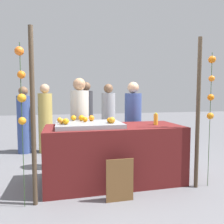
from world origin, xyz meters
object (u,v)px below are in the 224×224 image
at_px(stall_counter, 114,154).
at_px(juice_bottle, 156,119).
at_px(chalkboard_sign, 120,181).
at_px(vendor_left, 80,127).
at_px(vendor_right, 133,126).
at_px(orange_1, 85,119).
at_px(orange_0, 60,120).

relative_size(stall_counter, juice_bottle, 10.88).
xyz_separation_m(chalkboard_sign, vendor_left, (-0.38, 1.35, 0.50)).
height_order(stall_counter, vendor_right, vendor_right).
bearing_deg(stall_counter, orange_1, 167.38).
distance_m(orange_1, chalkboard_sign, 1.07).
relative_size(juice_bottle, vendor_left, 0.12).
distance_m(stall_counter, orange_0, 0.98).
relative_size(orange_1, vendor_right, 0.05).
bearing_deg(stall_counter, chalkboard_sign, -97.46).
xyz_separation_m(orange_0, orange_1, (0.38, -0.05, 0.00)).
relative_size(juice_bottle, chalkboard_sign, 0.34).
bearing_deg(juice_bottle, vendor_left, 145.86).
bearing_deg(stall_counter, vendor_right, 53.30).
bearing_deg(vendor_left, juice_bottle, -34.14).
relative_size(orange_1, juice_bottle, 0.41).
distance_m(orange_0, vendor_left, 0.70).
relative_size(stall_counter, vendor_left, 1.26).
bearing_deg(vendor_right, juice_bottle, -81.51).
distance_m(chalkboard_sign, vendor_left, 1.49).
relative_size(stall_counter, vendor_right, 1.30).
xyz_separation_m(orange_1, juice_bottle, (1.10, -0.13, -0.01)).
xyz_separation_m(stall_counter, chalkboard_sign, (-0.08, -0.63, -0.17)).
height_order(orange_1, vendor_left, vendor_left).
xyz_separation_m(orange_0, chalkboard_sign, (0.73, -0.78, -0.70)).
xyz_separation_m(orange_1, vendor_right, (0.98, 0.64, -0.23)).
bearing_deg(chalkboard_sign, juice_bottle, 38.30).
bearing_deg(orange_0, orange_1, -7.73).
relative_size(orange_1, chalkboard_sign, 0.14).
relative_size(stall_counter, chalkboard_sign, 3.69).
xyz_separation_m(orange_0, vendor_right, (1.36, 0.59, -0.23)).
bearing_deg(orange_1, juice_bottle, -7.02).
xyz_separation_m(juice_bottle, vendor_right, (-0.12, 0.77, -0.22)).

